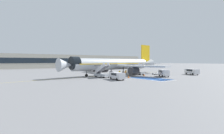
% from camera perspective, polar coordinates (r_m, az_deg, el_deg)
% --- Properties ---
extents(ground_plane, '(600.00, 600.00, 0.00)m').
position_cam_1_polar(ground_plane, '(57.90, 0.68, -2.54)').
color(ground_plane, slate).
extents(apron_leadline_yellow, '(74.15, 5.84, 0.01)m').
position_cam_1_polar(apron_leadline_yellow, '(57.26, 0.51, -2.59)').
color(apron_leadline_yellow, gold).
rests_on(apron_leadline_yellow, ground_plane).
extents(apron_stand_patch_blue, '(5.22, 10.58, 0.01)m').
position_cam_1_polar(apron_stand_patch_blue, '(46.18, 12.59, -3.72)').
color(apron_stand_patch_blue, '#2856A8').
rests_on(apron_stand_patch_blue, ground_plane).
extents(apron_walkway_bar_0, '(0.44, 3.60, 0.01)m').
position_cam_1_polar(apron_walkway_bar_0, '(41.15, 14.63, -4.43)').
color(apron_walkway_bar_0, silver).
rests_on(apron_walkway_bar_0, ground_plane).
extents(apron_walkway_bar_1, '(0.44, 3.60, 0.01)m').
position_cam_1_polar(apron_walkway_bar_1, '(42.11, 15.63, -4.30)').
color(apron_walkway_bar_1, silver).
rests_on(apron_walkway_bar_1, ground_plane).
extents(apron_walkway_bar_2, '(0.44, 3.60, 0.01)m').
position_cam_1_polar(apron_walkway_bar_2, '(43.07, 16.58, -4.17)').
color(apron_walkway_bar_2, silver).
rests_on(apron_walkway_bar_2, ground_plane).
extents(apron_walkway_bar_3, '(0.44, 3.60, 0.01)m').
position_cam_1_polar(apron_walkway_bar_3, '(44.05, 17.48, -4.04)').
color(apron_walkway_bar_3, silver).
rests_on(apron_walkway_bar_3, ground_plane).
extents(apron_walkway_bar_4, '(0.44, 3.60, 0.01)m').
position_cam_1_polar(apron_walkway_bar_4, '(45.04, 18.35, -3.92)').
color(apron_walkway_bar_4, silver).
rests_on(apron_walkway_bar_4, ground_plane).
extents(airliner, '(39.82, 34.75, 10.74)m').
position_cam_1_polar(airliner, '(57.60, 1.05, 0.90)').
color(airliner, '#B7BCC4').
rests_on(airliner, ground_plane).
extents(boarding_stairs_forward, '(2.56, 5.36, 4.13)m').
position_cam_1_polar(boarding_stairs_forward, '(48.46, -3.24, -2.23)').
color(boarding_stairs_forward, '#ADB2BA').
rests_on(boarding_stairs_forward, ground_plane).
extents(boarding_stairs_aft, '(2.56, 5.36, 4.09)m').
position_cam_1_polar(boarding_stairs_aft, '(59.18, 8.24, -1.49)').
color(boarding_stairs_aft, '#ADB2BA').
rests_on(boarding_stairs_aft, ground_plane).
extents(fuel_tanker, '(3.01, 10.65, 3.46)m').
position_cam_1_polar(fuel_tanker, '(79.50, -6.71, -0.07)').
color(fuel_tanker, '#38383D').
rests_on(fuel_tanker, ground_plane).
extents(service_van_0, '(3.81, 5.47, 1.92)m').
position_cam_1_polar(service_van_0, '(63.80, 24.61, -1.25)').
color(service_van_0, silver).
rests_on(service_van_0, ground_plane).
extents(service_van_1, '(2.92, 5.62, 1.79)m').
position_cam_1_polar(service_van_1, '(42.43, 1.63, -2.70)').
color(service_van_1, silver).
rests_on(service_van_1, ground_plane).
extents(service_van_2, '(4.26, 4.91, 1.97)m').
position_cam_1_polar(service_van_2, '(53.10, 16.54, -1.74)').
color(service_van_2, silver).
rests_on(service_van_2, ground_plane).
extents(baggage_cart, '(2.31, 2.96, 0.87)m').
position_cam_1_polar(baggage_cart, '(60.08, 14.13, -2.19)').
color(baggage_cart, gray).
rests_on(baggage_cart, ground_plane).
extents(ground_crew_0, '(0.44, 0.48, 1.62)m').
position_cam_1_polar(ground_crew_0, '(52.41, 4.33, -2.00)').
color(ground_crew_0, '#2D2D33').
rests_on(ground_crew_0, ground_plane).
extents(ground_crew_1, '(0.46, 0.47, 1.70)m').
position_cam_1_polar(ground_crew_1, '(51.78, 2.31, -1.99)').
color(ground_crew_1, black).
rests_on(ground_crew_1, ground_plane).
extents(ground_crew_2, '(0.30, 0.46, 1.68)m').
position_cam_1_polar(ground_crew_2, '(57.52, 4.57, -1.61)').
color(ground_crew_2, black).
rests_on(ground_crew_2, ground_plane).
extents(ground_crew_3, '(0.45, 0.48, 1.60)m').
position_cam_1_polar(ground_crew_3, '(54.54, 2.55, -1.85)').
color(ground_crew_3, '#2D2D33').
rests_on(ground_crew_3, ground_plane).
extents(traffic_cone_0, '(0.45, 0.45, 0.50)m').
position_cam_1_polar(traffic_cone_0, '(48.82, 3.38, -3.08)').
color(traffic_cone_0, orange).
rests_on(traffic_cone_0, ground_plane).
extents(traffic_cone_1, '(0.59, 0.59, 0.66)m').
position_cam_1_polar(traffic_cone_1, '(47.24, 5.42, -3.16)').
color(traffic_cone_1, orange).
rests_on(traffic_cone_1, ground_plane).
extents(traffic_cone_2, '(0.62, 0.62, 0.68)m').
position_cam_1_polar(traffic_cone_2, '(54.75, 10.39, -2.47)').
color(traffic_cone_2, orange).
rests_on(traffic_cone_2, ground_plane).
extents(terminal_building, '(139.57, 12.10, 8.84)m').
position_cam_1_polar(terminal_building, '(125.07, -16.14, 1.82)').
color(terminal_building, '#B2AD9E').
rests_on(terminal_building, ground_plane).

